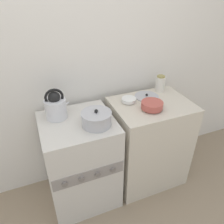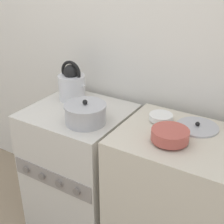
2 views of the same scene
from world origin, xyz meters
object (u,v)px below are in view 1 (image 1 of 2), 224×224
(stove, at_px, (81,162))
(enamel_bowl, at_px, (152,105))
(small_ceramic_bowl, at_px, (129,100))
(storage_jar, at_px, (160,84))
(loose_pot_lid, at_px, (147,96))
(cooking_pot, at_px, (97,119))
(kettle, at_px, (56,106))

(stove, distance_m, enamel_bowl, 0.80)
(stove, height_order, small_ceramic_bowl, small_ceramic_bowl)
(small_ceramic_bowl, relative_size, storage_jar, 0.81)
(stove, bearing_deg, loose_pot_lid, 9.86)
(cooking_pot, relative_size, storage_jar, 1.47)
(storage_jar, xyz_separation_m, loose_pot_lid, (-0.18, -0.06, -0.07))
(enamel_bowl, distance_m, storage_jar, 0.37)
(kettle, distance_m, cooking_pot, 0.35)
(storage_jar, height_order, loose_pot_lid, storage_jar)
(stove, distance_m, cooking_pot, 0.52)
(storage_jar, distance_m, loose_pot_lid, 0.20)
(stove, bearing_deg, cooking_pot, -36.56)
(enamel_bowl, bearing_deg, stove, 171.92)
(enamel_bowl, distance_m, loose_pot_lid, 0.22)
(storage_jar, relative_size, loose_pot_lid, 0.72)
(cooking_pot, xyz_separation_m, small_ceramic_bowl, (0.37, 0.19, -0.01))
(enamel_bowl, bearing_deg, loose_pot_lid, 71.45)
(stove, bearing_deg, enamel_bowl, -8.08)
(storage_jar, bearing_deg, kettle, -176.57)
(small_ceramic_bowl, height_order, loose_pot_lid, small_ceramic_bowl)
(small_ceramic_bowl, bearing_deg, loose_pot_lid, 7.56)
(kettle, height_order, storage_jar, kettle)
(storage_jar, bearing_deg, cooking_pot, -159.16)
(stove, relative_size, small_ceramic_bowl, 6.70)
(small_ceramic_bowl, xyz_separation_m, loose_pot_lid, (0.20, 0.03, -0.02))
(cooking_pot, distance_m, storage_jar, 0.79)
(cooking_pot, bearing_deg, loose_pot_lid, 21.33)
(enamel_bowl, bearing_deg, cooking_pot, -178.84)
(stove, height_order, enamel_bowl, enamel_bowl)
(small_ceramic_bowl, xyz_separation_m, storage_jar, (0.37, 0.09, 0.06))
(stove, xyz_separation_m, enamel_bowl, (0.63, -0.09, 0.50))
(stove, relative_size, enamel_bowl, 4.74)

